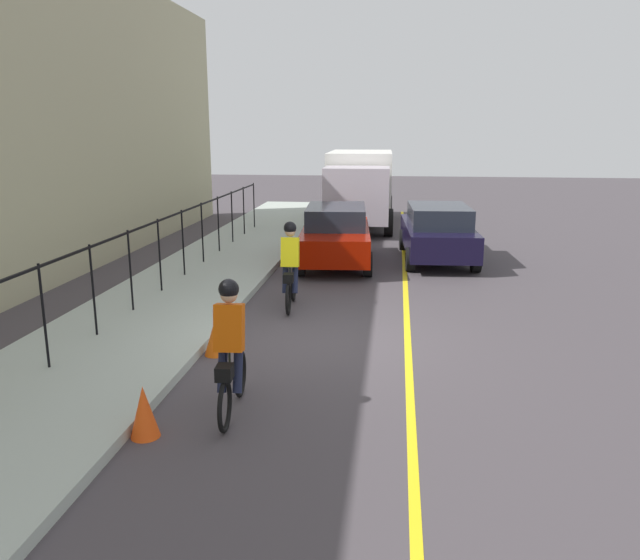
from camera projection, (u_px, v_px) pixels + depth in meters
The scene contains 11 objects.
ground_plane at pixel (316, 341), 11.03m from camera, with size 80.00×80.00×0.00m, color #423C41.
lane_line_centre at pixel (408, 345), 10.84m from camera, with size 36.00×0.12×0.01m, color yellow.
sidewalk at pixel (132, 330), 11.42m from camera, with size 40.00×3.20×0.15m, color #A3ADA3.
iron_fence at pixel (129, 253), 12.14m from camera, with size 21.68×0.04×1.60m.
cyclist_lead at pixel (290, 266), 12.81m from camera, with size 1.71×0.38×1.83m.
cyclist_follow at pixel (230, 349), 7.98m from camera, with size 1.71×0.38×1.83m.
patrol_sedan at pixel (438, 232), 17.60m from camera, with size 4.49×2.11×1.58m.
parked_sedan_rear at pixel (336, 234), 17.20m from camera, with size 4.52×2.17×1.58m.
box_truck_background at pixel (360, 185), 23.98m from camera, with size 6.76×2.65×2.78m.
traffic_cone_near at pixel (215, 338), 10.30m from camera, with size 0.36×0.36×0.57m, color #ED5D0F.
traffic_cone_far at pixel (144, 412), 7.54m from camera, with size 0.36×0.36×0.66m, color #F54D12.
Camera 1 is at (-10.38, -1.33, 3.65)m, focal length 35.12 mm.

